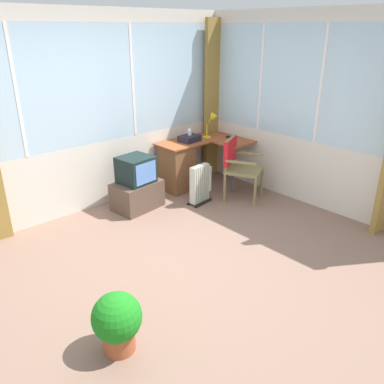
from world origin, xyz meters
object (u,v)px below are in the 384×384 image
(tv_remote, at_px, (231,137))
(wooden_armchair, at_px, (236,161))
(tv_on_stand, at_px, (137,186))
(space_heater, at_px, (201,184))
(paper_tray, at_px, (189,138))
(desk_lamp, at_px, (213,121))
(potted_plant, at_px, (117,321))
(spray_bottle, at_px, (190,134))
(desk, at_px, (180,164))

(tv_remote, height_order, wooden_armchair, wooden_armchair)
(tv_on_stand, xyz_separation_m, space_heater, (0.78, -0.45, -0.04))
(paper_tray, bearing_deg, space_heater, -118.07)
(desk_lamp, distance_m, tv_on_stand, 1.65)
(paper_tray, height_order, potted_plant, paper_tray)
(tv_remote, bearing_deg, paper_tray, 130.22)
(spray_bottle, bearing_deg, paper_tray, -140.32)
(paper_tray, xyz_separation_m, space_heater, (-0.32, -0.59, -0.48))
(space_heater, bearing_deg, spray_bottle, 61.14)
(tv_on_stand, distance_m, space_heater, 0.90)
(wooden_armchair, distance_m, potted_plant, 3.23)
(desk, distance_m, wooden_armchair, 0.90)
(desk, bearing_deg, tv_on_stand, -171.06)
(desk_lamp, bearing_deg, space_heater, -144.96)
(spray_bottle, relative_size, wooden_armchair, 0.24)
(wooden_armchair, bearing_deg, potted_plant, -154.22)
(desk_lamp, height_order, spray_bottle, desk_lamp)
(spray_bottle, bearing_deg, wooden_armchair, -78.44)
(tv_remote, height_order, spray_bottle, spray_bottle)
(paper_tray, relative_size, potted_plant, 0.59)
(desk, bearing_deg, wooden_armchair, -65.01)
(paper_tray, distance_m, wooden_armchair, 0.84)
(potted_plant, bearing_deg, tv_remote, 29.88)
(desk, relative_size, space_heater, 2.24)
(spray_bottle, xyz_separation_m, space_heater, (-0.34, -0.61, -0.54))
(wooden_armchair, bearing_deg, tv_on_stand, 152.96)
(desk_lamp, distance_m, paper_tray, 0.48)
(wooden_armchair, xyz_separation_m, potted_plant, (-2.89, -1.40, -0.29))
(space_heater, bearing_deg, wooden_armchair, -22.12)
(desk, distance_m, desk_lamp, 0.85)
(spray_bottle, bearing_deg, space_heater, -118.86)
(spray_bottle, bearing_deg, tv_remote, -27.42)
(spray_bottle, relative_size, paper_tray, 0.72)
(spray_bottle, xyz_separation_m, wooden_armchair, (0.17, -0.81, -0.26))
(tv_remote, distance_m, potted_plant, 3.85)
(wooden_armchair, height_order, space_heater, wooden_armchair)
(spray_bottle, xyz_separation_m, tv_on_stand, (-1.12, -0.16, -0.50))
(tv_remote, relative_size, paper_tray, 0.50)
(tv_on_stand, relative_size, space_heater, 1.32)
(desk_lamp, relative_size, space_heater, 0.71)
(tv_on_stand, bearing_deg, space_heater, -29.99)
(spray_bottle, distance_m, potted_plant, 3.55)
(paper_tray, distance_m, space_heater, 0.83)
(paper_tray, xyz_separation_m, tv_on_stand, (-1.10, -0.14, -0.44))
(tv_remote, distance_m, wooden_armchair, 0.68)
(tv_remote, height_order, tv_on_stand, tv_remote)
(space_heater, bearing_deg, potted_plant, -146.18)
(space_heater, bearing_deg, tv_on_stand, 150.01)
(tv_on_stand, height_order, space_heater, tv_on_stand)
(space_heater, bearing_deg, desk_lamp, 35.04)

